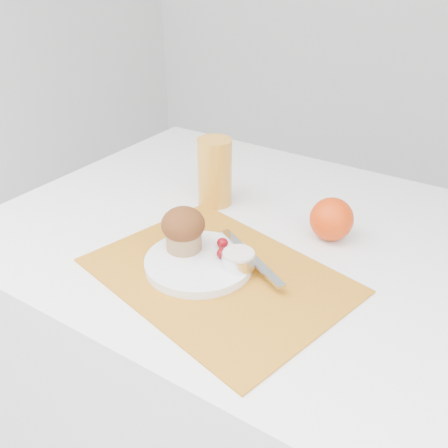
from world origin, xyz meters
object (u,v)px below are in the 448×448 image
Objects in this scene: plate at (199,262)px; muffin at (183,229)px; table at (282,380)px; juice_glass at (215,172)px; orange at (331,219)px.

muffin reaches higher than plate.
table is at bearing 59.52° from plate.
orange is at bearing -0.13° from juice_glass.
juice_glass is 1.82× the size of muffin.
muffin reaches higher than orange.
plate is 0.07m from muffin.
juice_glass is (-0.11, 0.22, 0.06)m from plate.
table is 8.25× the size of juice_glass.
plate is at bearing -120.48° from table.
juice_glass is at bearing 109.49° from muffin.
table is 6.34× the size of plate.
juice_glass is (-0.27, 0.00, 0.03)m from orange.
plate is 1.30× the size of juice_glass.
muffin is (-0.04, 0.01, 0.05)m from plate.
orange is at bearing 55.26° from plate.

